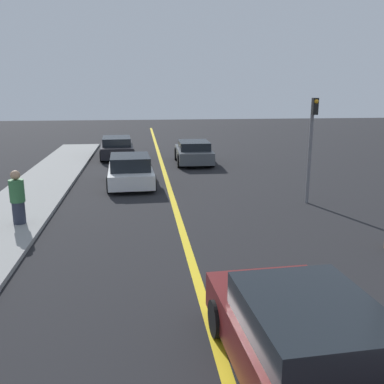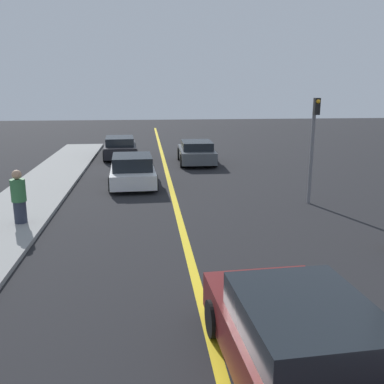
{
  "view_description": "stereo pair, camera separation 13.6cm",
  "coord_description": "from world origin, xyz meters",
  "px_view_note": "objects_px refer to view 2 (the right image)",
  "views": [
    {
      "loc": [
        -1.11,
        4.0,
        3.95
      ],
      "look_at": [
        0.19,
        14.73,
        1.32
      ],
      "focal_mm": 40.0,
      "sensor_mm": 36.0,
      "label": 1
    },
    {
      "loc": [
        -0.98,
        3.99,
        3.95
      ],
      "look_at": [
        0.19,
        14.73,
        1.32
      ],
      "focal_mm": 40.0,
      "sensor_mm": 36.0,
      "label": 2
    }
  ],
  "objects_px": {
    "pedestrian_by_sign": "(19,197)",
    "car_ahead_center": "(300,341)",
    "car_oncoming_far": "(120,147)",
    "traffic_light": "(313,139)",
    "car_parked_left_lot": "(196,152)",
    "car_far_distant": "(133,171)"
  },
  "relations": [
    {
      "from": "car_far_distant",
      "to": "car_oncoming_far",
      "type": "height_order",
      "value": "car_far_distant"
    },
    {
      "from": "car_parked_left_lot",
      "to": "pedestrian_by_sign",
      "type": "xyz_separation_m",
      "value": [
        -6.38,
        -10.19,
        0.28
      ]
    },
    {
      "from": "car_oncoming_far",
      "to": "traffic_light",
      "type": "distance_m",
      "value": 13.31
    },
    {
      "from": "car_parked_left_lot",
      "to": "traffic_light",
      "type": "relative_size",
      "value": 1.08
    },
    {
      "from": "car_parked_left_lot",
      "to": "car_oncoming_far",
      "type": "height_order",
      "value": "car_oncoming_far"
    },
    {
      "from": "car_oncoming_far",
      "to": "pedestrian_by_sign",
      "type": "bearing_deg",
      "value": -102.89
    },
    {
      "from": "car_parked_left_lot",
      "to": "car_oncoming_far",
      "type": "relative_size",
      "value": 0.91
    },
    {
      "from": "car_ahead_center",
      "to": "car_far_distant",
      "type": "height_order",
      "value": "car_far_distant"
    },
    {
      "from": "car_far_distant",
      "to": "pedestrian_by_sign",
      "type": "xyz_separation_m",
      "value": [
        -3.11,
        -5.21,
        0.28
      ]
    },
    {
      "from": "car_oncoming_far",
      "to": "pedestrian_by_sign",
      "type": "height_order",
      "value": "pedestrian_by_sign"
    },
    {
      "from": "pedestrian_by_sign",
      "to": "car_parked_left_lot",
      "type": "bearing_deg",
      "value": 57.96
    },
    {
      "from": "car_far_distant",
      "to": "car_oncoming_far",
      "type": "distance_m",
      "value": 7.51
    },
    {
      "from": "pedestrian_by_sign",
      "to": "traffic_light",
      "type": "height_order",
      "value": "traffic_light"
    },
    {
      "from": "pedestrian_by_sign",
      "to": "traffic_light",
      "type": "bearing_deg",
      "value": 9.5
    },
    {
      "from": "pedestrian_by_sign",
      "to": "car_ahead_center",
      "type": "bearing_deg",
      "value": -52.58
    },
    {
      "from": "car_ahead_center",
      "to": "car_oncoming_far",
      "type": "bearing_deg",
      "value": 96.67
    },
    {
      "from": "traffic_light",
      "to": "car_ahead_center",
      "type": "bearing_deg",
      "value": -112.01
    },
    {
      "from": "car_ahead_center",
      "to": "pedestrian_by_sign",
      "type": "bearing_deg",
      "value": 124.2
    },
    {
      "from": "car_ahead_center",
      "to": "pedestrian_by_sign",
      "type": "height_order",
      "value": "pedestrian_by_sign"
    },
    {
      "from": "car_parked_left_lot",
      "to": "car_far_distant",
      "type": "bearing_deg",
      "value": -121.91
    },
    {
      "from": "car_oncoming_far",
      "to": "pedestrian_by_sign",
      "type": "xyz_separation_m",
      "value": [
        -2.2,
        -12.66,
        0.29
      ]
    },
    {
      "from": "car_far_distant",
      "to": "car_parked_left_lot",
      "type": "xyz_separation_m",
      "value": [
        3.27,
        4.98,
        -0.01
      ]
    }
  ]
}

